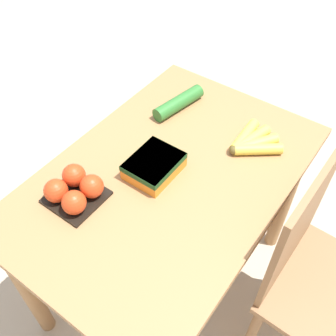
% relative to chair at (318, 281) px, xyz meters
% --- Properties ---
extents(ground_plane, '(12.00, 12.00, 0.00)m').
position_rel_chair_xyz_m(ground_plane, '(0.09, -0.55, -0.48)').
color(ground_plane, '#B7A88E').
extents(dining_table, '(1.05, 0.71, 0.73)m').
position_rel_chair_xyz_m(dining_table, '(0.09, -0.55, 0.12)').
color(dining_table, '#9E7044').
rests_on(dining_table, ground_plane).
extents(chair, '(0.43, 0.41, 0.91)m').
position_rel_chair_xyz_m(chair, '(0.00, 0.00, 0.00)').
color(chair, '#8E6642').
rests_on(chair, ground_plane).
extents(banana_bunch, '(0.18, 0.17, 0.04)m').
position_rel_chair_xyz_m(banana_bunch, '(-0.18, -0.39, 0.27)').
color(banana_bunch, brown).
rests_on(banana_bunch, dining_table).
extents(tomato_pack, '(0.16, 0.16, 0.08)m').
position_rel_chair_xyz_m(tomato_pack, '(0.34, -0.72, 0.29)').
color(tomato_pack, black).
rests_on(tomato_pack, dining_table).
extents(carrot_bag, '(0.17, 0.14, 0.06)m').
position_rel_chair_xyz_m(carrot_bag, '(0.11, -0.59, 0.29)').
color(carrot_bag, orange).
rests_on(carrot_bag, dining_table).
extents(cucumber_near, '(0.23, 0.09, 0.05)m').
position_rel_chair_xyz_m(cucumber_near, '(-0.20, -0.71, 0.28)').
color(cucumber_near, '#2D702D').
rests_on(cucumber_near, dining_table).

